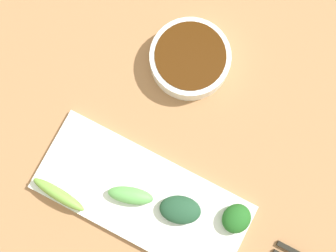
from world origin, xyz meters
name	(u,v)px	position (x,y,z in m)	size (l,w,h in m)	color
tabletop	(166,154)	(0.00, 0.00, 0.01)	(2.10, 2.10, 0.02)	#A17149
sauce_bowl	(190,59)	(-0.16, -0.04, 0.04)	(0.14, 0.14, 0.04)	white
serving_plate	(145,198)	(0.08, 0.00, 0.03)	(0.15, 0.36, 0.01)	white
broccoli_leafy_0	(180,210)	(0.07, 0.07, 0.04)	(0.05, 0.07, 0.03)	#20482E
broccoli_leafy_1	(236,219)	(0.05, 0.15, 0.05)	(0.05, 0.05, 0.03)	#1F5B1E
broccoli_stalk_2	(59,194)	(0.15, -0.13, 0.04)	(0.02, 0.10, 0.02)	#73A740
broccoli_stalk_3	(130,195)	(0.09, -0.02, 0.04)	(0.03, 0.08, 0.02)	#5EA853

